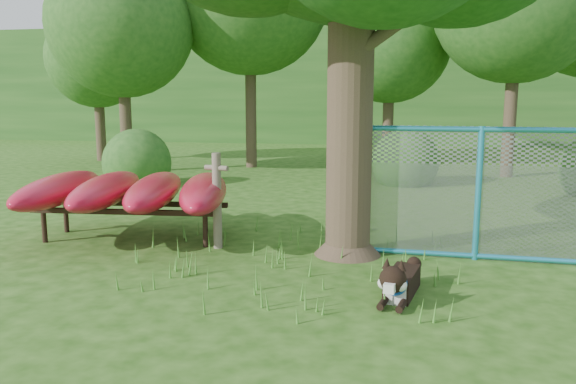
# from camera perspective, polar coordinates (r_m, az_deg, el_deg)

# --- Properties ---
(ground) EXTENTS (80.00, 80.00, 0.00)m
(ground) POSITION_cam_1_polar(r_m,az_deg,el_deg) (6.90, -3.45, -9.79)
(ground) COLOR #204B0F
(ground) RESTS_ON ground
(wooden_post) EXTENTS (0.40, 0.18, 1.47)m
(wooden_post) POSITION_cam_1_polar(r_m,az_deg,el_deg) (8.60, -7.22, -0.63)
(wooden_post) COLOR #6A604F
(wooden_post) RESTS_ON ground
(kayak_rack) EXTENTS (3.71, 3.29, 1.05)m
(kayak_rack) POSITION_cam_1_polar(r_m,az_deg,el_deg) (9.43, -15.71, 0.14)
(kayak_rack) COLOR black
(kayak_rack) RESTS_ON ground
(husky_dog) EXTENTS (0.53, 1.26, 0.57)m
(husky_dog) POSITION_cam_1_polar(r_m,az_deg,el_deg) (6.62, 11.24, -8.98)
(husky_dog) COLOR black
(husky_dog) RESTS_ON ground
(fence_section) EXTENTS (3.25, 0.25, 3.17)m
(fence_section) POSITION_cam_1_polar(r_m,az_deg,el_deg) (8.32, 18.76, -0.19)
(fence_section) COLOR #2894BD
(fence_section) RESTS_ON ground
(wildflower_clump) EXTENTS (0.11, 0.10, 0.24)m
(wildflower_clump) POSITION_cam_1_polar(r_m,az_deg,el_deg) (6.89, 12.46, -8.33)
(wildflower_clump) COLOR #4E922F
(wildflower_clump) RESTS_ON ground
(bg_tree_a) EXTENTS (4.40, 4.40, 6.70)m
(bg_tree_a) POSITION_cam_1_polar(r_m,az_deg,el_deg) (18.34, -16.58, 15.99)
(bg_tree_a) COLOR #3E2F22
(bg_tree_a) RESTS_ON ground
(bg_tree_c) EXTENTS (4.00, 4.00, 6.12)m
(bg_tree_c) POSITION_cam_1_polar(r_m,az_deg,el_deg) (19.42, 10.34, 14.71)
(bg_tree_c) COLOR #3E2F22
(bg_tree_c) RESTS_ON ground
(bg_tree_f) EXTENTS (3.60, 3.60, 5.55)m
(bg_tree_f) POSITION_cam_1_polar(r_m,az_deg,el_deg) (22.07, -18.86, 12.73)
(bg_tree_f) COLOR #3E2F22
(bg_tree_f) RESTS_ON ground
(shrub_left) EXTENTS (1.80, 1.80, 1.80)m
(shrub_left) POSITION_cam_1_polar(r_m,az_deg,el_deg) (15.47, -14.98, 0.67)
(shrub_left) COLOR #24561C
(shrub_left) RESTS_ON ground
(shrub_mid) EXTENTS (1.80, 1.80, 1.80)m
(shrub_mid) POSITION_cam_1_polar(r_m,az_deg,el_deg) (15.50, 11.74, 0.81)
(shrub_mid) COLOR #24561C
(shrub_mid) RESTS_ON ground
(wooded_hillside) EXTENTS (80.00, 12.00, 6.00)m
(wooded_hillside) POSITION_cam_1_polar(r_m,az_deg,el_deg) (34.37, 7.75, 10.56)
(wooded_hillside) COLOR #24561C
(wooded_hillside) RESTS_ON ground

